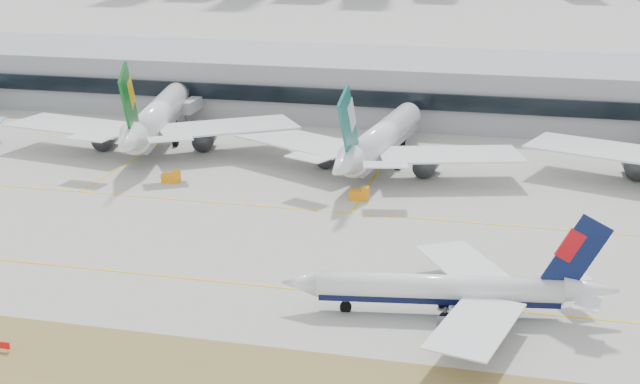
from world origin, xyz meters
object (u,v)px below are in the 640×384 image
(taxiing_airliner, at_px, (451,290))
(widebody_eva, at_px, (156,120))
(terminal, at_px, (370,84))
(widebody_cathay, at_px, (380,141))

(taxiing_airliner, relative_size, widebody_eva, 0.68)
(widebody_eva, xyz_separation_m, terminal, (40.71, 49.03, 1.11))
(taxiing_airliner, distance_m, widebody_eva, 105.49)
(widebody_eva, bearing_deg, widebody_cathay, -108.00)
(terminal, bearing_deg, widebody_cathay, -77.25)
(terminal, bearing_deg, taxiing_airliner, -74.45)
(widebody_cathay, relative_size, terminal, 0.22)
(taxiing_airliner, relative_size, widebody_cathay, 0.72)
(widebody_eva, relative_size, widebody_cathay, 1.06)
(widebody_eva, xyz_separation_m, widebody_cathay, (53.08, -5.68, -0.47))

